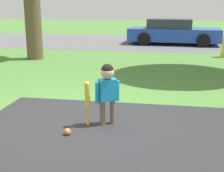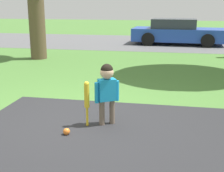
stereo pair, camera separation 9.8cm
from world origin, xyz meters
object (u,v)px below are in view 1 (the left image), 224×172
object	(u,v)px
child	(107,86)
baseball_bat	(87,97)
sports_ball	(68,132)
parked_car	(173,32)

from	to	relation	value
child	baseball_bat	world-z (taller)	child
baseball_bat	sports_ball	distance (m)	0.59
child	baseball_bat	size ratio (longest dim) A/B	1.36
child	baseball_bat	distance (m)	0.35
sports_ball	baseball_bat	bearing A→B (deg)	62.72
child	baseball_bat	xyz separation A→B (m)	(-0.28, -0.12, -0.16)
sports_ball	parked_car	size ratio (longest dim) A/B	0.02
baseball_bat	sports_ball	xyz separation A→B (m)	(-0.20, -0.39, -0.40)
sports_ball	parked_car	world-z (taller)	parked_car
parked_car	sports_ball	bearing A→B (deg)	-95.79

